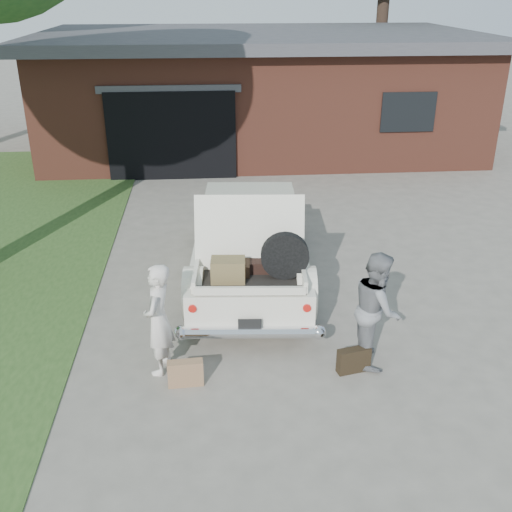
{
  "coord_description": "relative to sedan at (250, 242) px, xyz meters",
  "views": [
    {
      "loc": [
        -0.63,
        -6.99,
        4.58
      ],
      "look_at": [
        0.0,
        0.6,
        1.1
      ],
      "focal_mm": 42.0,
      "sensor_mm": 36.0,
      "label": 1
    }
  ],
  "objects": [
    {
      "name": "suitcase_left",
      "position": [
        -1.02,
        -2.85,
        -0.52
      ],
      "size": [
        0.45,
        0.16,
        0.34
      ],
      "primitive_type": "cube",
      "rotation": [
        0.0,
        0.0,
        0.06
      ],
      "color": "#99714E",
      "rests_on": "ground"
    },
    {
      "name": "suitcase_right",
      "position": [
        1.13,
        -2.74,
        -0.52
      ],
      "size": [
        0.45,
        0.23,
        0.33
      ],
      "primitive_type": "cube",
      "rotation": [
        0.0,
        0.0,
        0.23
      ],
      "color": "black",
      "rests_on": "ground"
    },
    {
      "name": "sedan",
      "position": [
        0.0,
        0.0,
        0.0
      ],
      "size": [
        2.15,
        4.81,
        1.92
      ],
      "rotation": [
        0.0,
        0.0,
        -0.07
      ],
      "color": "silver",
      "rests_on": "ground"
    },
    {
      "name": "woman_left",
      "position": [
        -1.33,
        -2.5,
        0.06
      ],
      "size": [
        0.47,
        0.61,
        1.5
      ],
      "primitive_type": "imported",
      "rotation": [
        0.0,
        0.0,
        -1.78
      ],
      "color": "silver",
      "rests_on": "ground"
    },
    {
      "name": "woman_right",
      "position": [
        1.45,
        -2.5,
        0.09
      ],
      "size": [
        0.68,
        0.82,
        1.55
      ],
      "primitive_type": "imported",
      "rotation": [
        0.0,
        0.0,
        1.44
      ],
      "color": "gray",
      "rests_on": "ground"
    },
    {
      "name": "house",
      "position": [
        0.96,
        9.41,
        0.98
      ],
      "size": [
        12.8,
        7.8,
        3.3
      ],
      "color": "brown",
      "rests_on": "ground"
    },
    {
      "name": "ground",
      "position": [
        -0.02,
        -2.06,
        -0.69
      ],
      "size": [
        90.0,
        90.0,
        0.0
      ],
      "primitive_type": "plane",
      "color": "gray",
      "rests_on": "ground"
    }
  ]
}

